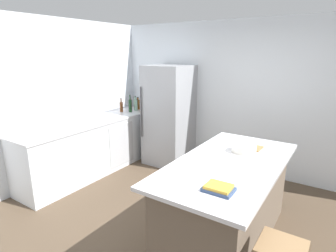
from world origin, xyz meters
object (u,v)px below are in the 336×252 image
Objects in this scene: sink_faucet at (72,115)px; whiskey_bottle at (138,104)px; kitchen_island at (227,201)px; cutting_board at (249,147)px; gin_bottle at (136,105)px; hot_sauce_bottle at (131,106)px; vinegar_bottle at (143,103)px; cookbook_stack at (219,188)px; mixing_bowl at (244,148)px; refrigerator at (169,115)px; wine_bottle at (130,105)px; syrup_bottle at (121,107)px.

sink_faucet reaches higher than whiskey_bottle.
whiskey_bottle is (-2.61, 1.64, 0.56)m from kitchen_island.
cutting_board is (2.73, 0.47, -0.14)m from sink_faucet.
hot_sauce_bottle is (-0.05, -0.09, -0.02)m from gin_bottle.
vinegar_bottle reaches higher than cookbook_stack.
mixing_bowl is 0.19m from cutting_board.
vinegar_bottle is at bearing 64.55° from whiskey_bottle.
whiskey_bottle is at bearing 174.21° from refrigerator.
gin_bottle is 3.52m from cookbook_stack.
gin_bottle is 2.87m from mixing_bowl.
refrigerator is 6.59× the size of mixing_bowl.
sink_faucet is 1.54m from whiskey_bottle.
kitchen_island is at bearing -28.88° from hot_sauce_bottle.
gin_bottle is 0.94× the size of cutting_board.
gin_bottle is 0.85× the size of wine_bottle.
gin_bottle reaches higher than whiskey_bottle.
sink_faucet is at bearing -174.21° from mixing_bowl.
hot_sauce_bottle is 0.13m from wine_bottle.
vinegar_bottle reaches higher than cutting_board.
kitchen_island is 8.19× the size of hot_sauce_bottle.
vinegar_bottle is 0.96× the size of wine_bottle.
vinegar_bottle is at bearing 152.18° from mixing_bowl.
syrup_bottle is 2.85m from cutting_board.
whiskey_bottle is at bearing 154.46° from mixing_bowl.
sink_faucet is at bearing -92.61° from hot_sauce_bottle.
cookbook_stack is at bearing -33.75° from syrup_bottle.
sink_faucet reaches higher than cutting_board.
refrigerator is at bearing 139.07° from kitchen_island.
cookbook_stack is (2.73, -2.01, -0.10)m from wine_bottle.
mixing_bowl is (1.82, -1.18, 0.06)m from refrigerator.
refrigerator is 7.30× the size of cookbook_stack.
sink_faucet is at bearing 177.82° from kitchen_island.
syrup_bottle reaches higher than hot_sauce_bottle.
hot_sauce_bottle is (-0.08, -0.29, -0.04)m from vinegar_bottle.
wine_bottle is at bearing 159.40° from mixing_bowl.
cookbook_stack is at bearing -48.54° from refrigerator.
gin_bottle reaches higher than syrup_bottle.
kitchen_island is 0.83m from cookbook_stack.
whiskey_bottle is 1.02× the size of hot_sauce_bottle.
sink_faucet is 2.78m from cutting_board.
wine_bottle is 1.11× the size of cutting_board.
whiskey_bottle is (-0.81, 0.08, 0.11)m from refrigerator.
vinegar_bottle reaches higher than syrup_bottle.
cookbook_stack is at bearing -37.04° from hot_sauce_bottle.
wine_bottle is (-0.77, -0.20, 0.14)m from refrigerator.
hot_sauce_bottle reaches higher than kitchen_island.
cookbook_stack is 1.05m from mixing_bowl.
gin_bottle reaches higher than mixing_bowl.
refrigerator is 0.80m from gin_bottle.
vinegar_bottle is 0.39m from wine_bottle.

